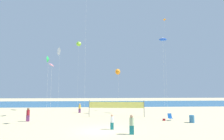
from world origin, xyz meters
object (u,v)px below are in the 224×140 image
(volleyball_net, at_px, (116,105))
(kite_white_delta, at_px, (60,51))
(beachgoer_sage_shirt, at_px, (132,124))
(kite_pink_diamond, at_px, (52,65))
(folding_beach_chair, at_px, (170,117))
(kite_green_delta, at_px, (48,59))
(beach_handbag, at_px, (164,120))
(kite_lime_delta, at_px, (79,44))
(kite_orange_delta, at_px, (119,72))
(beachgoer_white_shirt, at_px, (112,121))
(beachgoer_maroon_shirt, at_px, (28,114))
(kite_orange_diamond, at_px, (165,23))
(kite_blue_inflatable, at_px, (163,40))
(beachgoer_mustard_shirt, at_px, (80,108))
(trash_barrel, at_px, (192,119))

(volleyball_net, bearing_deg, kite_white_delta, 141.00)
(kite_white_delta, bearing_deg, beachgoer_sage_shirt, -59.33)
(volleyball_net, distance_m, kite_pink_diamond, 11.00)
(folding_beach_chair, distance_m, kite_green_delta, 19.61)
(beach_handbag, relative_size, kite_lime_delta, 0.02)
(beachgoer_sage_shirt, relative_size, kite_white_delta, 0.14)
(kite_orange_delta, bearing_deg, kite_green_delta, -169.40)
(kite_pink_diamond, distance_m, kite_green_delta, 6.78)
(volleyball_net, xyz_separation_m, kite_green_delta, (-10.49, 1.03, 7.01))
(beachgoer_white_shirt, relative_size, kite_green_delta, 0.17)
(beachgoer_maroon_shirt, distance_m, kite_lime_delta, 18.58)
(kite_white_delta, bearing_deg, kite_orange_diamond, -7.78)
(beach_handbag, relative_size, kite_blue_inflatable, 0.02)
(folding_beach_chair, xyz_separation_m, kite_lime_delta, (-13.83, 13.33, 12.93))
(beachgoer_mustard_shirt, height_order, volleyball_net, volleyball_net)
(kite_blue_inflatable, bearing_deg, beachgoer_maroon_shirt, -162.65)
(beachgoer_white_shirt, xyz_separation_m, beach_handbag, (6.99, 4.61, -0.69))
(kite_green_delta, xyz_separation_m, kite_blue_inflatable, (18.85, 2.03, 3.95))
(beachgoer_sage_shirt, height_order, kite_orange_diamond, kite_orange_diamond)
(trash_barrel, bearing_deg, folding_beach_chair, 142.95)
(trash_barrel, bearing_deg, kite_orange_diamond, 85.18)
(beachgoer_maroon_shirt, xyz_separation_m, trash_barrel, (20.38, -1.90, -0.46))
(kite_lime_delta, bearing_deg, beachgoer_white_shirt, -71.68)
(kite_lime_delta, bearing_deg, beachgoer_maroon_shirt, -108.83)
(beachgoer_mustard_shirt, height_order, beachgoer_sage_shirt, beachgoer_sage_shirt)
(kite_orange_delta, xyz_separation_m, kite_white_delta, (-11.21, 5.47, 4.48))
(beachgoer_maroon_shirt, bearing_deg, kite_blue_inflatable, 166.80)
(kite_green_delta, distance_m, kite_white_delta, 8.06)
(folding_beach_chair, relative_size, beach_handbag, 2.75)
(beachgoer_maroon_shirt, relative_size, kite_blue_inflatable, 0.13)
(volleyball_net, xyz_separation_m, kite_orange_delta, (0.61, 3.11, 5.33))
(beachgoer_maroon_shirt, distance_m, kite_white_delta, 15.81)
(kite_lime_delta, xyz_separation_m, kite_orange_diamond, (16.86, -4.08, 3.23))
(trash_barrel, bearing_deg, kite_pink_diamond, -179.81)
(beachgoer_mustard_shirt, distance_m, kite_green_delta, 9.67)
(beachgoer_maroon_shirt, xyz_separation_m, folding_beach_chair, (18.28, -0.31, -0.44))
(beachgoer_white_shirt, height_order, volleyball_net, volleyball_net)
(beachgoer_maroon_shirt, bearing_deg, kite_pink_diamond, 119.18)
(beachgoer_white_shirt, distance_m, kite_green_delta, 15.32)
(trash_barrel, relative_size, kite_green_delta, 0.10)
(beachgoer_white_shirt, height_order, beach_handbag, beachgoer_white_shirt)
(beachgoer_maroon_shirt, relative_size, trash_barrel, 1.91)
(trash_barrel, relative_size, beach_handbag, 2.76)
(kite_orange_delta, height_order, kite_green_delta, kite_green_delta)
(beachgoer_sage_shirt, bearing_deg, kite_pink_diamond, -165.66)
(beachgoer_white_shirt, height_order, kite_blue_inflatable, kite_blue_inflatable)
(kite_orange_diamond, height_order, kite_green_delta, kite_orange_diamond)
(beachgoer_mustard_shirt, relative_size, beachgoer_sage_shirt, 0.92)
(beachgoer_white_shirt, distance_m, folding_beach_chair, 9.17)
(kite_orange_diamond, bearing_deg, kite_green_delta, -166.77)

